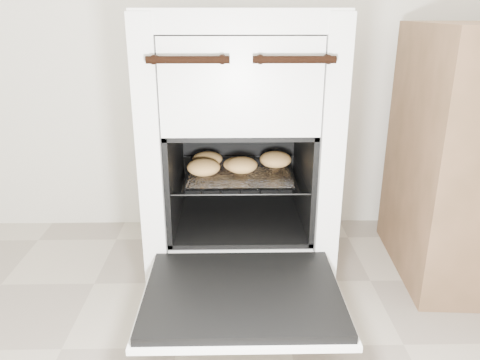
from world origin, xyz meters
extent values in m
cube|color=white|center=(-0.14, 1.18, 0.46)|extent=(0.60, 0.64, 0.92)
cylinder|color=black|center=(-0.28, 0.84, 0.80)|extent=(0.22, 0.02, 0.02)
cylinder|color=black|center=(0.00, 0.84, 0.80)|extent=(0.22, 0.02, 0.02)
cube|color=black|center=(-0.14, 0.66, 0.21)|extent=(0.52, 0.40, 0.02)
cube|color=white|center=(-0.14, 0.66, 0.19)|extent=(0.54, 0.42, 0.02)
cylinder|color=black|center=(-0.36, 1.10, 0.40)|extent=(0.01, 0.42, 0.01)
cylinder|color=black|center=(0.07, 1.10, 0.40)|extent=(0.01, 0.42, 0.01)
cylinder|color=black|center=(-0.14, 0.90, 0.40)|extent=(0.43, 0.01, 0.01)
cylinder|color=black|center=(-0.14, 1.30, 0.40)|extent=(0.43, 0.01, 0.01)
cylinder|color=black|center=(-0.32, 1.10, 0.40)|extent=(0.01, 0.40, 0.01)
cylinder|color=black|center=(-0.26, 1.10, 0.40)|extent=(0.01, 0.40, 0.01)
cylinder|color=black|center=(-0.20, 1.10, 0.40)|extent=(0.01, 0.40, 0.01)
cylinder|color=black|center=(-0.14, 1.10, 0.40)|extent=(0.01, 0.40, 0.01)
cylinder|color=black|center=(-0.08, 1.10, 0.40)|extent=(0.01, 0.40, 0.01)
cylinder|color=black|center=(-0.02, 1.10, 0.40)|extent=(0.01, 0.40, 0.01)
cylinder|color=black|center=(0.04, 1.10, 0.40)|extent=(0.01, 0.40, 0.01)
cube|color=white|center=(-0.14, 1.08, 0.40)|extent=(0.34, 0.30, 0.01)
ellipsoid|color=tan|center=(-0.13, 1.08, 0.43)|extent=(0.11, 0.11, 0.05)
ellipsoid|color=tan|center=(-0.02, 1.14, 0.43)|extent=(0.13, 0.13, 0.05)
ellipsoid|color=tan|center=(-0.15, 1.10, 0.43)|extent=(0.11, 0.11, 0.04)
ellipsoid|color=tan|center=(-0.25, 1.16, 0.43)|extent=(0.14, 0.14, 0.05)
ellipsoid|color=tan|center=(-0.26, 1.06, 0.43)|extent=(0.13, 0.13, 0.05)
camera|label=1|loc=(-0.17, -0.42, 0.92)|focal=35.00mm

